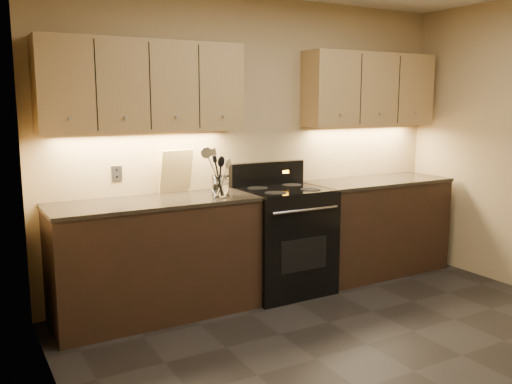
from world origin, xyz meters
The scene contains 16 objects.
floor centered at (0.00, 0.00, 0.00)m, with size 4.00×4.00×0.00m, color black.
wall_back centered at (0.00, 2.00, 1.30)m, with size 4.00×0.04×2.60m, color tan.
wall_left centered at (-2.00, 0.00, 1.30)m, with size 0.04×4.00×2.60m, color tan.
counter_left centered at (-1.10, 1.70, 0.47)m, with size 1.62×0.62×0.93m.
counter_right centered at (1.18, 1.70, 0.47)m, with size 1.46×0.62×0.93m.
stove centered at (0.08, 1.68, 0.48)m, with size 0.76×0.68×1.14m.
upper_cab_left centered at (-1.10, 1.85, 1.80)m, with size 1.60×0.30×0.70m, color tan.
upper_cab_right centered at (1.18, 1.85, 1.80)m, with size 1.44×0.30×0.70m, color tan.
outlet_plate centered at (-1.30, 1.99, 1.12)m, with size 0.09×0.01×0.12m, color #B2B5BA.
utensil_crock centered at (-0.57, 1.60, 1.01)m, with size 0.17×0.17×0.17m.
cutting_board centered at (-0.81, 1.95, 1.11)m, with size 0.29×0.02×0.37m, color tan.
wooden_spoon centered at (-0.60, 1.59, 1.10)m, with size 0.06×0.06×0.30m, color tan, non-canonical shape.
black_spoon centered at (-0.58, 1.61, 1.10)m, with size 0.06×0.06×0.31m, color black, non-canonical shape.
black_turner centered at (-0.57, 1.58, 1.11)m, with size 0.08×0.08×0.33m, color black, non-canonical shape.
steel_spatula centered at (-0.55, 1.61, 1.14)m, with size 0.08×0.08×0.39m, color silver, non-canonical shape.
steel_skimmer centered at (-0.55, 1.59, 1.15)m, with size 0.09×0.09×0.40m, color silver, non-canonical shape.
Camera 1 is at (-2.45, -2.28, 1.69)m, focal length 38.00 mm.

